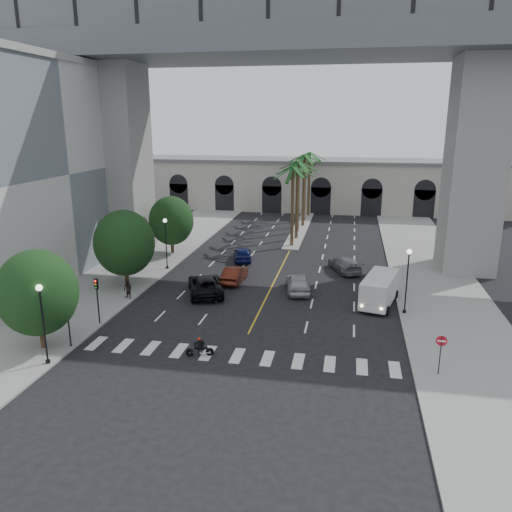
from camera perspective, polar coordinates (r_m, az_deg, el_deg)
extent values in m
plane|color=black|center=(34.59, -1.59, -10.23)|extent=(140.00, 140.00, 0.00)
cube|color=gray|center=(52.55, -14.16, -1.55)|extent=(8.00, 100.00, 0.15)
cube|color=gray|center=(48.52, 20.06, -3.45)|extent=(8.00, 100.00, 0.15)
cube|color=gray|center=(70.37, 5.07, 3.12)|extent=(2.00, 24.00, 0.20)
cube|color=#B9B2A6|center=(86.42, 6.32, 7.99)|extent=(70.00, 10.00, 8.00)
cube|color=slate|center=(85.98, 6.40, 10.80)|extent=(71.00, 10.50, 0.50)
cube|color=gray|center=(53.93, 23.67, 9.26)|extent=(5.00, 6.00, 20.80)
cube|color=gray|center=(58.41, -15.10, 10.38)|extent=(5.00, 6.00, 20.80)
cube|color=#5A5F64|center=(52.96, 9.57, 22.82)|extent=(75.00, 13.00, 2.50)
cube|color=#5A5F64|center=(47.46, 9.48, 26.79)|extent=(75.00, 0.60, 3.00)
cube|color=#5A5F64|center=(59.26, 9.86, 24.43)|extent=(75.00, 0.60, 3.00)
cylinder|color=#47331E|center=(59.72, 4.18, 5.49)|extent=(0.40, 0.40, 9.50)
cylinder|color=#47331E|center=(63.61, 4.70, 6.22)|extent=(0.40, 0.40, 9.80)
cylinder|color=#47331E|center=(67.61, 4.82, 6.55)|extent=(0.40, 0.40, 9.30)
cylinder|color=#47331E|center=(71.45, 5.46, 7.33)|extent=(0.40, 0.40, 10.10)
cylinder|color=#47331E|center=(75.46, 5.56, 7.56)|extent=(0.40, 0.40, 9.60)
cylinder|color=#47331E|center=(79.36, 6.06, 8.04)|extent=(0.40, 0.40, 9.90)
cylinder|color=#382616|center=(36.54, -23.24, -8.10)|extent=(0.36, 0.36, 2.34)
ellipsoid|color=black|center=(35.56, -23.72, -3.85)|extent=(5.20, 5.20, 5.72)
cylinder|color=#382616|center=(47.08, -14.56, -2.09)|extent=(0.36, 0.36, 2.45)
ellipsoid|color=black|center=(46.30, -14.81, 1.45)|extent=(5.44, 5.44, 5.98)
cylinder|color=#382616|center=(57.74, -9.54, 1.31)|extent=(0.36, 0.36, 2.27)
ellipsoid|color=black|center=(57.14, -9.66, 4.00)|extent=(5.04, 5.04, 5.54)
cylinder|color=black|center=(34.59, -22.67, -11.17)|extent=(0.28, 0.28, 0.36)
cylinder|color=black|center=(33.63, -23.09, -7.46)|extent=(0.11, 0.11, 5.00)
sphere|color=white|center=(32.78, -23.56, -3.34)|extent=(0.40, 0.40, 0.40)
cylinder|color=black|center=(52.03, -10.10, -1.37)|extent=(0.28, 0.28, 0.36)
cylinder|color=black|center=(51.39, -10.23, 1.22)|extent=(0.11, 0.11, 5.00)
sphere|color=white|center=(50.84, -10.37, 4.00)|extent=(0.40, 0.40, 0.40)
cylinder|color=black|center=(41.44, 16.58, -6.18)|extent=(0.28, 0.28, 0.36)
cylinder|color=black|center=(40.64, 16.84, -3.00)|extent=(0.11, 0.11, 5.00)
sphere|color=white|center=(39.94, 17.12, 0.48)|extent=(0.40, 0.40, 0.40)
cylinder|color=black|center=(35.82, -20.62, -7.29)|extent=(0.10, 0.10, 3.50)
cube|color=black|center=(35.29, -20.85, -5.03)|extent=(0.25, 0.18, 0.80)
cylinder|color=black|center=(39.02, -17.61, -5.15)|extent=(0.10, 0.10, 3.50)
cube|color=black|center=(38.54, -17.79, -3.06)|extent=(0.25, 0.18, 0.80)
cylinder|color=black|center=(33.34, -7.57, -10.88)|extent=(0.54, 0.23, 0.54)
cylinder|color=black|center=(33.29, -5.31, -10.85)|extent=(0.54, 0.23, 0.54)
cube|color=silver|center=(33.28, -6.36, -10.76)|extent=(0.41, 0.34, 0.23)
cube|color=black|center=(33.17, -6.61, -10.37)|extent=(0.53, 0.32, 0.18)
cube|color=black|center=(33.18, -5.90, -10.41)|extent=(0.45, 0.32, 0.11)
cylinder|color=black|center=(33.10, -7.26, -10.07)|extent=(0.16, 0.48, 0.03)
cube|color=black|center=(33.04, -6.28, -9.89)|extent=(0.32, 0.39, 0.47)
cube|color=black|center=(33.01, -6.03, -9.81)|extent=(0.19, 0.29, 0.34)
sphere|color=#A2220A|center=(32.91, -6.52, -9.41)|extent=(0.23, 0.23, 0.23)
imported|color=#ACABB0|center=(44.74, 4.81, -3.06)|extent=(2.89, 5.24, 1.69)
imported|color=#4C1A0F|center=(47.27, -2.47, -2.10)|extent=(1.77, 4.70, 1.53)
imported|color=black|center=(44.27, -5.82, -3.30)|extent=(4.76, 6.62, 1.67)
imported|color=slate|center=(51.34, 10.12, -0.91)|extent=(3.97, 5.74, 1.54)
imported|color=#111A50|center=(54.45, -1.55, 0.26)|extent=(2.85, 4.78, 1.52)
cube|color=silver|center=(42.56, 13.94, -3.65)|extent=(3.52, 6.20, 2.17)
cube|color=black|center=(39.91, 13.18, -4.47)|extent=(2.01, 0.75, 0.92)
cylinder|color=black|center=(41.19, 11.88, -5.68)|extent=(0.48, 0.81, 0.76)
cylinder|color=black|center=(40.83, 14.70, -6.06)|extent=(0.48, 0.81, 0.76)
cylinder|color=black|center=(44.99, 13.09, -3.94)|extent=(0.48, 0.81, 0.76)
cylinder|color=black|center=(44.66, 15.68, -4.26)|extent=(0.48, 0.81, 0.76)
imported|color=black|center=(43.58, -21.82, -4.46)|extent=(0.68, 0.51, 1.68)
imported|color=black|center=(43.90, -14.45, -3.70)|extent=(0.97, 0.86, 1.64)
cylinder|color=black|center=(32.16, 20.28, -10.76)|extent=(0.06, 0.06, 2.60)
cylinder|color=#B80D1D|center=(31.74, 20.45, -9.09)|extent=(0.65, 0.08, 0.65)
cube|color=silver|center=(31.74, 20.45, -9.09)|extent=(0.50, 0.06, 0.11)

